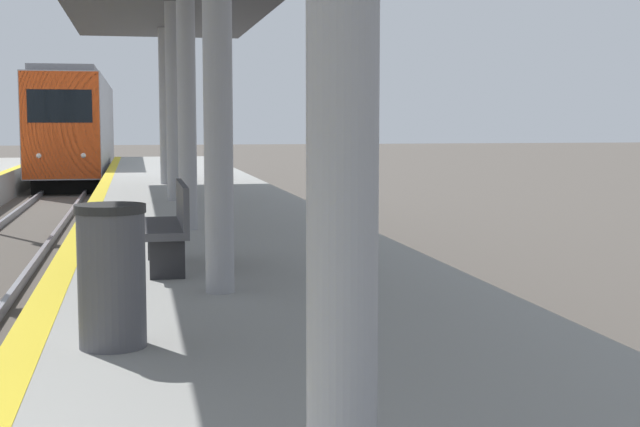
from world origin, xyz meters
The scene contains 3 objects.
train centered at (0.00, 38.08, 2.27)m, with size 2.63×18.24×4.47m.
trash_bin centered at (2.28, 4.30, 1.42)m, with size 0.49×0.49×1.00m.
bench centered at (2.81, 7.63, 1.40)m, with size 0.44×1.63×0.92m.
Camera 1 is at (2.46, -1.98, 2.48)m, focal length 50.00 mm.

